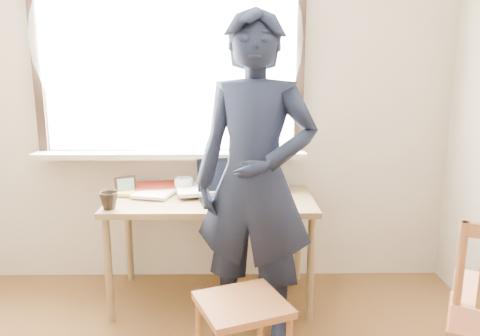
{
  "coord_description": "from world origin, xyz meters",
  "views": [
    {
      "loc": [
        0.23,
        -1.25,
        1.52
      ],
      "look_at": [
        0.26,
        0.95,
        1.04
      ],
      "focal_mm": 35.0,
      "sensor_mm": 36.0,
      "label": 1
    }
  ],
  "objects_px": {
    "mug_white": "(184,185)",
    "work_chair": "(242,313)",
    "desk": "(211,209)",
    "mug_dark": "(109,201)",
    "person": "(255,182)",
    "laptop": "(228,190)"
  },
  "relations": [
    {
      "from": "mug_white",
      "to": "mug_dark",
      "type": "xyz_separation_m",
      "value": [
        -0.4,
        -0.38,
        0.0
      ]
    },
    {
      "from": "laptop",
      "to": "mug_dark",
      "type": "bearing_deg",
      "value": -164.05
    },
    {
      "from": "person",
      "to": "mug_white",
      "type": "bearing_deg",
      "value": 144.37
    },
    {
      "from": "mug_white",
      "to": "work_chair",
      "type": "relative_size",
      "value": 0.24
    },
    {
      "from": "mug_white",
      "to": "laptop",
      "type": "bearing_deg",
      "value": -30.77
    },
    {
      "from": "person",
      "to": "desk",
      "type": "bearing_deg",
      "value": 137.68
    },
    {
      "from": "laptop",
      "to": "mug_white",
      "type": "xyz_separation_m",
      "value": [
        -0.3,
        0.18,
        -0.01
      ]
    },
    {
      "from": "work_chair",
      "to": "mug_white",
      "type": "bearing_deg",
      "value": 111.32
    },
    {
      "from": "mug_white",
      "to": "work_chair",
      "type": "height_order",
      "value": "mug_white"
    },
    {
      "from": "mug_dark",
      "to": "work_chair",
      "type": "relative_size",
      "value": 0.22
    },
    {
      "from": "mug_dark",
      "to": "desk",
      "type": "bearing_deg",
      "value": 21.15
    },
    {
      "from": "laptop",
      "to": "mug_dark",
      "type": "height_order",
      "value": "laptop"
    },
    {
      "from": "mug_white",
      "to": "work_chair",
      "type": "xyz_separation_m",
      "value": [
        0.37,
        -0.96,
        -0.4
      ]
    },
    {
      "from": "work_chair",
      "to": "person",
      "type": "xyz_separation_m",
      "value": [
        0.07,
        0.39,
        0.56
      ]
    },
    {
      "from": "desk",
      "to": "mug_dark",
      "type": "distance_m",
      "value": 0.65
    },
    {
      "from": "mug_white",
      "to": "work_chair",
      "type": "bearing_deg",
      "value": -68.68
    },
    {
      "from": "desk",
      "to": "person",
      "type": "relative_size",
      "value": 0.72
    },
    {
      "from": "desk",
      "to": "mug_white",
      "type": "xyz_separation_m",
      "value": [
        -0.19,
        0.15,
        0.12
      ]
    },
    {
      "from": "laptop",
      "to": "person",
      "type": "relative_size",
      "value": 0.23
    },
    {
      "from": "desk",
      "to": "work_chair",
      "type": "xyz_separation_m",
      "value": [
        0.19,
        -0.81,
        -0.28
      ]
    },
    {
      "from": "laptop",
      "to": "person",
      "type": "distance_m",
      "value": 0.45
    },
    {
      "from": "laptop",
      "to": "work_chair",
      "type": "distance_m",
      "value": 0.89
    }
  ]
}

